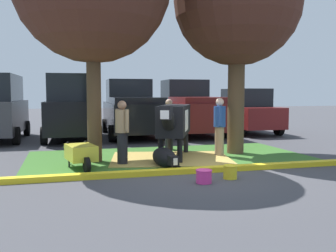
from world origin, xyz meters
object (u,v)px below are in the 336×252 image
Objects in this scene: person_visitor_near at (220,125)px; pickup_truck_black at (131,110)px; calf_lying at (165,158)px; wheelbarrow at (81,153)px; sedan_silver at (246,111)px; bucket_pink at (204,176)px; bucket_yellow at (230,172)px; shade_tree_right at (237,3)px; person_visitor_far at (169,123)px; person_handler at (122,131)px; pickup_truck_maroon at (189,109)px; suv_black at (72,107)px; cow_holstein at (174,120)px.

person_visitor_near is 0.31× the size of pickup_truck_black.
calf_lying is 2.01m from wheelbarrow.
wheelbarrow is 0.36× the size of sedan_silver.
bucket_pink is (-1.58, -2.95, -0.76)m from person_visitor_near.
person_visitor_near is 4.95× the size of bucket_pink.
bucket_yellow is (2.99, -1.89, -0.24)m from wheelbarrow.
shade_tree_right reaches higher than person_visitor_far.
person_handler is 0.30× the size of pickup_truck_maroon.
sedan_silver reaches higher than person_visitor_near.
shade_tree_right is 3.92× the size of wheelbarrow.
calf_lying is at bearing -112.95° from pickup_truck_maroon.
pickup_truck_maroon is (3.01, 7.12, 0.88)m from calf_lying.
pickup_truck_black is at bearing 12.18° from suv_black.
suv_black is 1.05× the size of sedan_silver.
cow_holstein is at bearing -64.68° from suv_black.
wheelbarrow is (-1.98, 0.30, 0.15)m from calf_lying.
pickup_truck_black is at bearing 179.79° from pickup_truck_maroon.
shade_tree_right is 7.57m from suv_black.
calf_lying is 4.19× the size of bucket_yellow.
suv_black is (-1.08, 6.06, 0.40)m from person_handler.
suv_black is (-3.06, 8.18, 1.12)m from bucket_yellow.
calf_lying is 0.82× the size of wheelbarrow.
pickup_truck_black reaches higher than bucket_pink.
sedan_silver reaches higher than bucket_yellow.
pickup_truck_maroon is 1.23× the size of sedan_silver.
pickup_truck_maroon is at bearing 77.06° from bucket_yellow.
pickup_truck_maroon reaches higher than bucket_yellow.
shade_tree_right is 5.18m from calf_lying.
shade_tree_right reaches higher than person_visitor_near.
suv_black reaches higher than pickup_truck_maroon.
person_handler is (-3.56, -0.99, -3.57)m from shade_tree_right.
calf_lying is 0.24× the size of pickup_truck_black.
suv_black reaches higher than person_visitor_far.
person_visitor_far is (-1.74, 1.22, -3.57)m from shade_tree_right.
wheelbarrow is at bearing 147.80° from bucket_yellow.
pickup_truck_maroon is at bearing 85.79° from shade_tree_right.
pickup_truck_black is (-0.45, 4.38, 0.24)m from person_visitor_far.
bucket_yellow is (1.01, -1.58, -0.09)m from calf_lying.
pickup_truck_maroon reaches higher than person_visitor_near.
calf_lying is 6.98m from suv_black.
cow_holstein is 0.67× the size of sedan_silver.
sedan_silver is (6.67, 6.51, 0.11)m from person_handler.
bucket_yellow is (0.68, 0.22, 0.01)m from bucket_pink.
bucket_pink is at bearing -161.84° from bucket_yellow.
shade_tree_right is 1.16× the size of pickup_truck_black.
calf_lying reaches higher than bucket_pink.
pickup_truck_black reaches higher than calf_lying.
bucket_yellow is 0.07× the size of sedan_silver.
wheelbarrow is 0.30× the size of pickup_truck_black.
pickup_truck_black is (-0.60, 8.71, 0.96)m from bucket_yellow.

